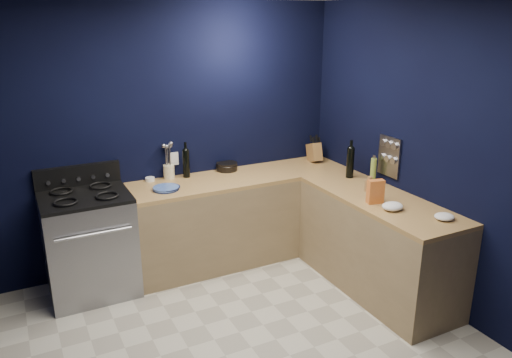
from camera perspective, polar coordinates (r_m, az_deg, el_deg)
floor at (r=4.07m, az=-0.55°, el=-18.84°), size 3.50×3.50×0.02m
wall_back at (r=5.03m, az=-9.60°, el=4.78°), size 3.50×0.02×2.60m
wall_right at (r=4.48m, az=20.02°, el=2.28°), size 0.02×3.50×2.60m
wall_front at (r=2.17m, az=21.25°, el=-14.95°), size 3.50×0.02×2.60m
cab_back at (r=5.21m, az=-1.68°, el=-4.55°), size 2.30×0.63×0.86m
top_back at (r=5.05m, az=-1.73°, el=0.16°), size 2.30×0.63×0.04m
cab_right at (r=4.75m, az=13.66°, el=-7.44°), size 0.63×1.67×0.86m
top_right at (r=4.58m, az=14.08°, el=-2.35°), size 0.63×1.67×0.04m
gas_range at (r=4.80m, az=-18.50°, el=-7.25°), size 0.76×0.66×0.92m
oven_door at (r=4.52m, az=-17.84°, el=-8.95°), size 0.59×0.02×0.42m
cooktop at (r=4.62m, az=-19.09°, el=-1.91°), size 0.76×0.66×0.03m
backguard at (r=4.87m, az=-19.75°, el=0.34°), size 0.76×0.06×0.20m
spice_panel at (r=4.87m, az=15.02°, el=2.51°), size 0.02×0.28×0.38m
wall_outlet at (r=5.06m, az=-9.39°, el=2.31°), size 0.09×0.02×0.13m
plate_stack at (r=4.71m, az=-10.28°, el=-1.06°), size 0.28×0.28×0.03m
ramekin at (r=4.99m, az=-12.06°, el=-0.02°), size 0.10×0.10×0.04m
utensil_crock at (r=5.03m, az=-9.95°, el=0.84°), size 0.12×0.12×0.14m
wine_bottle_back at (r=5.01m, az=-8.01°, el=1.75°), size 0.09×0.09×0.28m
lemon_basket at (r=5.22m, az=-3.37°, el=1.43°), size 0.27×0.27×0.08m
knife_block at (r=5.57m, az=6.69°, el=3.04°), size 0.14×0.25×0.25m
wine_bottle_right at (r=5.04m, az=10.75°, el=1.83°), size 0.08×0.08×0.30m
oil_bottle at (r=4.95m, az=13.29°, el=0.98°), size 0.07×0.07×0.24m
spice_jar_near at (r=4.70m, az=12.64°, el=-0.75°), size 0.06×0.06×0.11m
spice_jar_far at (r=4.86m, az=12.92°, el=-0.23°), size 0.05×0.05×0.09m
crouton_bag at (r=4.40m, az=13.53°, el=-1.41°), size 0.15×0.09×0.21m
towel_front at (r=4.31m, az=15.38°, el=-3.03°), size 0.20×0.17×0.07m
towel_end at (r=4.24m, az=20.76°, el=-4.05°), size 0.19×0.18×0.05m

